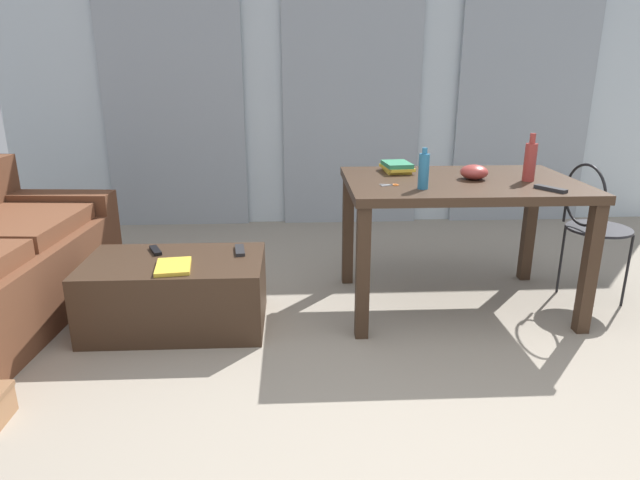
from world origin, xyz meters
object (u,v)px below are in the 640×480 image
(craft_table, at_px, (460,197))
(bowl, at_px, (474,172))
(scissors, at_px, (392,185))
(magazine, at_px, (173,267))
(bottle_far, at_px, (530,161))
(coffee_table, at_px, (176,293))
(tv_remote_secondary, at_px, (156,250))
(tv_remote_primary, at_px, (240,250))
(book_stack, at_px, (397,167))
(wire_chair, at_px, (592,217))
(bottle_near, at_px, (424,171))
(tv_remote_on_table, at_px, (550,189))

(craft_table, distance_m, bowl, 0.16)
(scissors, bearing_deg, magazine, -170.52)
(bottle_far, bearing_deg, coffee_table, -175.86)
(bowl, distance_m, tv_remote_secondary, 1.89)
(craft_table, bearing_deg, tv_remote_primary, -176.44)
(tv_remote_secondary, height_order, magazine, magazine)
(book_stack, height_order, tv_remote_secondary, book_stack)
(scissors, bearing_deg, bowl, 15.85)
(wire_chair, xyz_separation_m, bowl, (-0.75, -0.02, 0.28))
(craft_table, relative_size, bottle_near, 6.07)
(book_stack, bearing_deg, tv_remote_primary, -160.95)
(bottle_far, relative_size, tv_remote_secondary, 1.74)
(coffee_table, relative_size, wire_chair, 1.13)
(craft_table, xyz_separation_m, tv_remote_secondary, (-1.77, -0.06, -0.28))
(tv_remote_on_table, distance_m, scissors, 0.83)
(bottle_near, relative_size, scissors, 2.08)
(bottle_near, relative_size, bottle_far, 0.81)
(magazine, bearing_deg, scissors, 2.00)
(scissors, distance_m, magazine, 1.26)
(bowl, bearing_deg, magazine, -168.58)
(bottle_near, relative_size, tv_remote_secondary, 1.41)
(magazine, bearing_deg, wire_chair, 0.91)
(coffee_table, height_order, scissors, scissors)
(bottle_near, bearing_deg, book_stack, 96.33)
(bowl, distance_m, book_stack, 0.47)
(bottle_far, bearing_deg, wire_chair, 10.14)
(wire_chair, distance_m, tv_remote_on_table, 0.61)
(coffee_table, height_order, craft_table, craft_table)
(craft_table, height_order, bottle_near, bottle_near)
(wire_chair, bearing_deg, magazine, -171.62)
(wire_chair, relative_size, bottle_near, 3.97)
(book_stack, bearing_deg, scissors, -104.36)
(magazine, bearing_deg, book_stack, 16.97)
(bottle_far, xyz_separation_m, bowl, (-0.29, 0.06, -0.07))
(bottle_near, distance_m, tv_remote_secondary, 1.57)
(craft_table, xyz_separation_m, tv_remote_on_table, (0.38, -0.31, 0.11))
(coffee_table, distance_m, tv_remote_primary, 0.43)
(magazine, bearing_deg, bottle_far, 0.50)
(craft_table, bearing_deg, wire_chair, 1.81)
(tv_remote_on_table, height_order, magazine, tv_remote_on_table)
(wire_chair, relative_size, tv_remote_secondary, 5.61)
(bottle_near, xyz_separation_m, book_stack, (-0.05, 0.48, -0.07))
(bowl, xyz_separation_m, tv_remote_secondary, (-1.84, -0.07, -0.42))
(tv_remote_on_table, relative_size, tv_remote_secondary, 1.15)
(craft_table, height_order, book_stack, book_stack)
(bottle_near, relative_size, tv_remote_on_table, 1.23)
(bowl, relative_size, magazine, 0.65)
(bottle_far, bearing_deg, tv_remote_on_table, -86.24)
(craft_table, bearing_deg, coffee_table, -173.02)
(tv_remote_primary, distance_m, tv_remote_secondary, 0.48)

